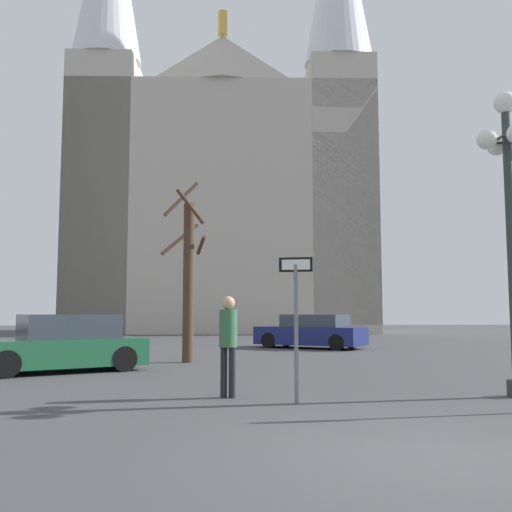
% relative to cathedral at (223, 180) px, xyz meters
% --- Properties ---
extents(ground_plane, '(120.00, 120.00, 0.00)m').
position_rel_cathedral_xyz_m(ground_plane, '(1.79, -37.31, -11.59)').
color(ground_plane, '#424244').
extents(cathedral, '(22.49, 12.28, 35.87)m').
position_rel_cathedral_xyz_m(cathedral, '(0.00, 0.00, 0.00)').
color(cathedral, '#BCB5A5').
rests_on(cathedral, ground).
extents(one_way_arrow_sign, '(0.56, 0.19, 2.43)m').
position_rel_cathedral_xyz_m(one_way_arrow_sign, '(0.89, -33.72, -10.09)').
color(one_way_arrow_sign, slate).
rests_on(one_way_arrow_sign, ground).
extents(street_lamp, '(1.13, 1.13, 5.61)m').
position_rel_cathedral_xyz_m(street_lamp, '(4.92, -33.27, -7.79)').
color(street_lamp, '#2D3833').
rests_on(street_lamp, ground).
extents(bare_tree, '(1.43, 1.41, 5.67)m').
position_rel_cathedral_xyz_m(bare_tree, '(-1.32, -25.78, -8.95)').
color(bare_tree, '#473323').
rests_on(bare_tree, ground).
extents(parked_car_near_green, '(4.45, 3.53, 1.44)m').
position_rel_cathedral_xyz_m(parked_car_near_green, '(-4.34, -28.32, -10.92)').
color(parked_car_near_green, '#1E5B38').
rests_on(parked_car_near_green, ground).
extents(parked_car_far_navy, '(4.70, 4.00, 1.40)m').
position_rel_cathedral_xyz_m(parked_car_far_navy, '(3.50, -19.43, -10.93)').
color(parked_car_far_navy, navy).
rests_on(parked_car_far_navy, ground).
extents(pedestrian_walking, '(0.32, 0.32, 1.79)m').
position_rel_cathedral_xyz_m(pedestrian_walking, '(-0.24, -33.02, -10.50)').
color(pedestrian_walking, black).
rests_on(pedestrian_walking, ground).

